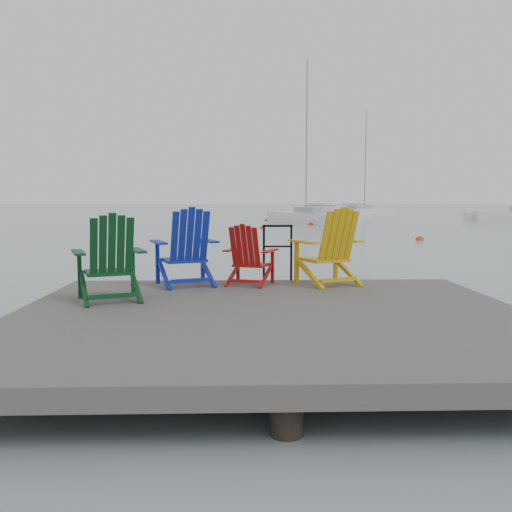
{
  "coord_description": "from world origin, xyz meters",
  "views": [
    {
      "loc": [
        -0.35,
        -6.19,
        1.8
      ],
      "look_at": [
        -0.08,
        2.89,
        0.85
      ],
      "focal_mm": 38.0,
      "sensor_mm": 36.0,
      "label": 1
    }
  ],
  "objects_px": {
    "sailboat_mid": "(362,213)",
    "buoy_a": "(420,240)",
    "chair_yellow": "(330,247)",
    "buoy_d": "(266,221)",
    "chair_blue": "(186,247)",
    "buoy_c": "(311,225)",
    "chair_red": "(249,255)",
    "buoy_b": "(263,228)",
    "chair_green": "(110,258)",
    "sailboat_near": "(309,218)",
    "handrail": "(278,247)"
  },
  "relations": [
    {
      "from": "chair_yellow",
      "to": "buoy_b",
      "type": "xyz_separation_m",
      "value": [
        0.06,
        25.68,
        -1.08
      ]
    },
    {
      "from": "chair_yellow",
      "to": "buoy_d",
      "type": "height_order",
      "value": "chair_yellow"
    },
    {
      "from": "buoy_c",
      "to": "chair_yellow",
      "type": "bearing_deg",
      "value": -96.94
    },
    {
      "from": "chair_blue",
      "to": "buoy_d",
      "type": "relative_size",
      "value": 3.65
    },
    {
      "from": "chair_red",
      "to": "chair_yellow",
      "type": "distance_m",
      "value": 1.24
    },
    {
      "from": "buoy_a",
      "to": "buoy_c",
      "type": "bearing_deg",
      "value": 101.79
    },
    {
      "from": "chair_green",
      "to": "buoy_a",
      "type": "xyz_separation_m",
      "value": [
        9.64,
        16.81,
        -1.06
      ]
    },
    {
      "from": "chair_red",
      "to": "sailboat_near",
      "type": "bearing_deg",
      "value": 101.5
    },
    {
      "from": "buoy_d",
      "to": "buoy_a",
      "type": "bearing_deg",
      "value": -75.72
    },
    {
      "from": "chair_red",
      "to": "sailboat_mid",
      "type": "xyz_separation_m",
      "value": [
        12.39,
        47.24,
        -0.61
      ]
    },
    {
      "from": "sailboat_near",
      "to": "sailboat_mid",
      "type": "distance_m",
      "value": 16.09
    },
    {
      "from": "sailboat_near",
      "to": "buoy_b",
      "type": "height_order",
      "value": "sailboat_near"
    },
    {
      "from": "sailboat_mid",
      "to": "buoy_c",
      "type": "relative_size",
      "value": 28.22
    },
    {
      "from": "chair_blue",
      "to": "buoy_a",
      "type": "xyz_separation_m",
      "value": [
        8.79,
        15.57,
        -1.08
      ]
    },
    {
      "from": "sailboat_near",
      "to": "buoy_d",
      "type": "height_order",
      "value": "sailboat_near"
    },
    {
      "from": "chair_yellow",
      "to": "chair_green",
      "type": "bearing_deg",
      "value": 178.36
    },
    {
      "from": "chair_red",
      "to": "chair_green",
      "type": "bearing_deg",
      "value": -124.42
    },
    {
      "from": "buoy_a",
      "to": "chair_yellow",
      "type": "bearing_deg",
      "value": -113.02
    },
    {
      "from": "sailboat_near",
      "to": "sailboat_mid",
      "type": "relative_size",
      "value": 1.13
    },
    {
      "from": "sailboat_near",
      "to": "buoy_c",
      "type": "height_order",
      "value": "sailboat_near"
    },
    {
      "from": "handrail",
      "to": "chair_yellow",
      "type": "distance_m",
      "value": 0.91
    },
    {
      "from": "buoy_c",
      "to": "buoy_a",
      "type": "bearing_deg",
      "value": -78.21
    },
    {
      "from": "buoy_d",
      "to": "buoy_b",
      "type": "bearing_deg",
      "value": -93.87
    },
    {
      "from": "buoy_d",
      "to": "chair_blue",
      "type": "bearing_deg",
      "value": -94.62
    },
    {
      "from": "handrail",
      "to": "buoy_d",
      "type": "xyz_separation_m",
      "value": [
        1.66,
        37.55,
        -1.04
      ]
    },
    {
      "from": "buoy_c",
      "to": "handrail",
      "type": "bearing_deg",
      "value": -98.52
    },
    {
      "from": "sailboat_mid",
      "to": "buoy_d",
      "type": "relative_size",
      "value": 34.96
    },
    {
      "from": "handrail",
      "to": "chair_red",
      "type": "bearing_deg",
      "value": -135.57
    },
    {
      "from": "chair_green",
      "to": "buoy_d",
      "type": "distance_m",
      "value": 39.49
    },
    {
      "from": "buoy_b",
      "to": "buoy_c",
      "type": "bearing_deg",
      "value": 49.4
    },
    {
      "from": "buoy_b",
      "to": "buoy_d",
      "type": "xyz_separation_m",
      "value": [
        0.84,
        12.36,
        0.0
      ]
    },
    {
      "from": "chair_blue",
      "to": "buoy_a",
      "type": "relative_size",
      "value": 2.95
    },
    {
      "from": "buoy_c",
      "to": "buoy_d",
      "type": "relative_size",
      "value": 1.24
    },
    {
      "from": "chair_red",
      "to": "sailboat_near",
      "type": "height_order",
      "value": "sailboat_near"
    },
    {
      "from": "chair_red",
      "to": "buoy_b",
      "type": "height_order",
      "value": "chair_red"
    },
    {
      "from": "handrail",
      "to": "chair_red",
      "type": "xyz_separation_m",
      "value": [
        -0.47,
        -0.46,
        -0.08
      ]
    },
    {
      "from": "sailboat_mid",
      "to": "buoy_a",
      "type": "bearing_deg",
      "value": -45.07
    },
    {
      "from": "handrail",
      "to": "chair_red",
      "type": "height_order",
      "value": "chair_red"
    },
    {
      "from": "chair_yellow",
      "to": "buoy_a",
      "type": "xyz_separation_m",
      "value": [
        6.61,
        15.57,
        -1.08
      ]
    },
    {
      "from": "chair_yellow",
      "to": "buoy_c",
      "type": "distance_m",
      "value": 30.09
    },
    {
      "from": "chair_red",
      "to": "sailboat_near",
      "type": "distance_m",
      "value": 33.28
    },
    {
      "from": "sailboat_near",
      "to": "sailboat_mid",
      "type": "xyz_separation_m",
      "value": [
        7.23,
        14.37,
        0.0
      ]
    },
    {
      "from": "buoy_a",
      "to": "chair_blue",
      "type": "bearing_deg",
      "value": -119.45
    },
    {
      "from": "chair_red",
      "to": "sailboat_near",
      "type": "relative_size",
      "value": 0.07
    },
    {
      "from": "chair_green",
      "to": "chair_yellow",
      "type": "bearing_deg",
      "value": 1.36
    },
    {
      "from": "chair_red",
      "to": "buoy_d",
      "type": "height_order",
      "value": "chair_red"
    },
    {
      "from": "handrail",
      "to": "buoy_c",
      "type": "distance_m",
      "value": 29.7
    },
    {
      "from": "handrail",
      "to": "buoy_a",
      "type": "relative_size",
      "value": 2.3
    },
    {
      "from": "chair_yellow",
      "to": "sailboat_mid",
      "type": "height_order",
      "value": "sailboat_mid"
    },
    {
      "from": "chair_green",
      "to": "buoy_a",
      "type": "relative_size",
      "value": 2.82
    }
  ]
}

